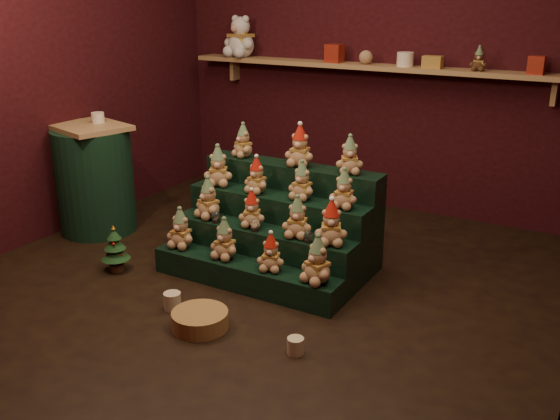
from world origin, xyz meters
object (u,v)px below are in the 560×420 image
Objects in this scene: white_bear at (241,31)px; snow_globe_b at (255,225)px; wicker_basket at (200,320)px; side_table at (95,179)px; snow_globe_a at (216,217)px; mug_right at (296,346)px; brown_bear at (479,59)px; riser_tier_front at (245,275)px; mug_left at (172,301)px; snow_globe_c at (308,236)px; mini_christmas_tree at (115,249)px.

snow_globe_b is at bearing -43.19° from white_bear.
side_table is at bearing 152.70° from wicker_basket.
snow_globe_b is 0.26× the size of wicker_basket.
snow_globe_a reaches higher than mug_right.
brown_bear is at bearing 70.53° from wicker_basket.
riser_tier_front is 12.65× the size of mug_left.
mini_christmas_tree is at bearing -163.85° from snow_globe_c.
wicker_basket is (-0.34, -0.75, -0.35)m from snow_globe_c.
mini_christmas_tree is (-0.62, -0.39, -0.23)m from snow_globe_a.
riser_tier_front is 4.09× the size of wicker_basket.
mug_right is (0.30, -0.71, -0.35)m from snow_globe_c.
snow_globe_a is at bearing 9.13° from side_table.
white_bear is (-1.28, 1.81, 1.16)m from snow_globe_b.
snow_globe_c is at bearing 112.66° from mug_right.
wicker_basket is (0.41, -0.75, -0.35)m from snow_globe_a.
side_table is 3.28m from brown_bear.
mini_christmas_tree is at bearing 169.10° from mug_right.
riser_tier_front is at bearing -25.07° from snow_globe_a.
brown_bear is at bearing 63.91° from mug_left.
riser_tier_front is at bearing 96.10° from wicker_basket.
snow_globe_b is 0.42m from snow_globe_c.
mug_left is (-0.23, -0.49, -0.03)m from riser_tier_front.
snow_globe_b is 1.05m from mini_christmas_tree.
snow_globe_a is 0.44× the size of brown_bear.
side_table is 2.56m from mug_right.
mug_right is at bearing -10.90° from mini_christmas_tree.
snow_globe_a reaches higher than wicker_basket.
brown_bear is at bearing 72.50° from snow_globe_c.
mug_left reaches higher than mug_right.
mug_right is at bearing -4.51° from side_table.
mug_left is (-0.22, -0.65, -0.35)m from snow_globe_b.
mug_right is 0.28× the size of wicker_basket.
white_bear is at bearing 118.02° from wicker_basket.
snow_globe_a is at bearing 180.00° from snow_globe_b.
riser_tier_front is 7.39× the size of brown_bear.
white_bear is (-1.36, 2.56, 1.51)m from wicker_basket.
snow_globe_b is 2.30m from brown_bear.
brown_bear is at bearing 47.49° from side_table.
mug_left is at bearing -115.59° from riser_tier_front.
snow_globe_c is at bearing -35.35° from white_bear.
snow_globe_a is 0.33m from snow_globe_b.
mug_left is 3.06m from brown_bear.
mini_christmas_tree is at bearing -21.57° from side_table.
snow_globe_a is at bearing -180.00° from snow_globe_c.
side_table is at bearing 169.66° from riser_tier_front.
snow_globe_c reaches higher than wicker_basket.
side_table reaches higher than snow_globe_c.
side_table is 4.79× the size of brown_bear.
snow_globe_b is 0.84m from wicker_basket.
mug_left is 3.08m from white_bear.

